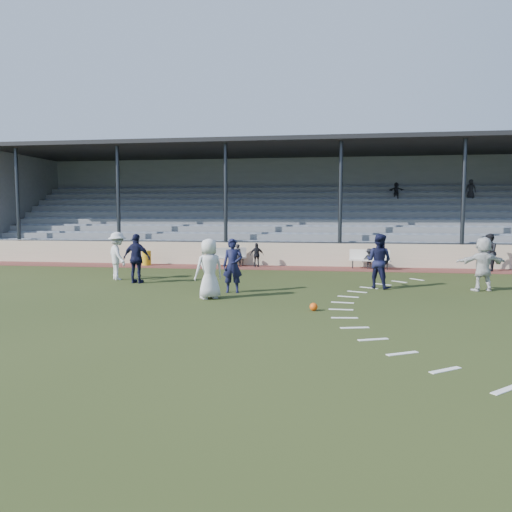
{
  "coord_description": "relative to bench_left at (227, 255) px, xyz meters",
  "views": [
    {
      "loc": [
        2.52,
        -14.37,
        2.79
      ],
      "look_at": [
        0.0,
        2.5,
        1.3
      ],
      "focal_mm": 35.0,
      "sensor_mm": 36.0,
      "label": 1
    }
  ],
  "objects": [
    {
      "name": "player_navy_mid",
      "position": [
        7.08,
        -6.54,
        0.42
      ],
      "size": [
        1.23,
        1.16,
        2.01
      ],
      "primitive_type": "imported",
      "rotation": [
        0.0,
        0.0,
        2.6
      ],
      "color": "black",
      "rests_on": "ground"
    },
    {
      "name": "penalty_arc",
      "position": [
        6.9,
        -10.9,
        -0.58
      ],
      "size": [
        3.89,
        14.63,
        0.01
      ],
      "color": "white",
      "rests_on": "ground"
    },
    {
      "name": "player_white_wing",
      "position": [
        -3.42,
        -5.76,
        0.41
      ],
      "size": [
        1.42,
        1.44,
        1.99
      ],
      "primitive_type": "imported",
      "rotation": [
        0.0,
        0.0,
        2.32
      ],
      "color": "silver",
      "rests_on": "ground"
    },
    {
      "name": "bench_right",
      "position": [
        7.23,
        -0.3,
        0.0
      ],
      "size": [
        2.03,
        1.03,
        0.95
      ],
      "rotation": [
        0.0,
        0.0,
        -0.3
      ],
      "color": "beige",
      "rests_on": "cinder_track"
    },
    {
      "name": "trash_bin",
      "position": [
        -4.27,
        -0.27,
        -0.18
      ],
      "size": [
        0.48,
        0.48,
        0.77
      ],
      "primitive_type": "cylinder",
      "color": "gold",
      "rests_on": "cinder_track"
    },
    {
      "name": "cinder_track",
      "position": [
        2.78,
        -0.4,
        -0.57
      ],
      "size": [
        34.0,
        2.0,
        0.02
      ],
      "primitive_type": "cube",
      "color": "brown",
      "rests_on": "ground"
    },
    {
      "name": "sub_left_far",
      "position": [
        1.6,
        -0.23,
        0.05
      ],
      "size": [
        0.76,
        0.43,
        1.22
      ],
      "primitive_type": "imported",
      "rotation": [
        0.0,
        0.0,
        3.34
      ],
      "color": "black",
      "rests_on": "cinder_track"
    },
    {
      "name": "bench_left",
      "position": [
        0.0,
        0.0,
        0.0
      ],
      "size": [
        2.03,
        1.01,
        0.95
      ],
      "rotation": [
        0.0,
        0.0,
        0.29
      ],
      "color": "beige",
      "rests_on": "cinder_track"
    },
    {
      "name": "sub_right",
      "position": [
        7.21,
        -0.17,
        -0.07
      ],
      "size": [
        0.65,
        0.38,
        1.0
      ],
      "primitive_type": "imported",
      "rotation": [
        0.0,
        0.0,
        3.13
      ],
      "color": "black",
      "rests_on": "cinder_track"
    },
    {
      "name": "player_white_back",
      "position": [
        10.69,
        -6.62,
        0.38
      ],
      "size": [
        1.88,
        0.95,
        1.93
      ],
      "primitive_type": "imported",
      "rotation": [
        0.0,
        0.0,
        3.36
      ],
      "color": "silver",
      "rests_on": "ground"
    },
    {
      "name": "football",
      "position": [
        4.86,
        -11.18,
        -0.47
      ],
      "size": [
        0.23,
        0.23,
        0.23
      ],
      "primitive_type": "sphere",
      "color": "#EC520D",
      "rests_on": "ground"
    },
    {
      "name": "ground",
      "position": [
        2.78,
        -10.9,
        -0.58
      ],
      "size": [
        90.0,
        90.0,
        0.0
      ],
      "primitive_type": "plane",
      "color": "#2A3415",
      "rests_on": "ground"
    },
    {
      "name": "official",
      "position": [
        12.74,
        -0.38,
        0.32
      ],
      "size": [
        0.88,
        1.01,
        1.78
      ],
      "primitive_type": "imported",
      "rotation": [
        0.0,
        0.0,
        4.44
      ],
      "color": "black",
      "rests_on": "cinder_track"
    },
    {
      "name": "player_navy_wing",
      "position": [
        -2.26,
        -6.59,
        0.4
      ],
      "size": [
        1.19,
        0.6,
        1.96
      ],
      "primitive_type": "imported",
      "rotation": [
        0.0,
        0.0,
        3.03
      ],
      "color": "black",
      "rests_on": "ground"
    },
    {
      "name": "player_navy_lead",
      "position": [
        1.95,
        -8.33,
        0.36
      ],
      "size": [
        0.72,
        0.51,
        1.89
      ],
      "primitive_type": "imported",
      "rotation": [
        0.0,
        0.0,
        0.08
      ],
      "color": "black",
      "rests_on": "ground"
    },
    {
      "name": "sub_left_near",
      "position": [
        0.62,
        -0.23,
        0.02
      ],
      "size": [
        0.48,
        0.38,
        1.16
      ],
      "primitive_type": "imported",
      "rotation": [
        0.0,
        0.0,
        2.88
      ],
      "color": "black",
      "rests_on": "cinder_track"
    },
    {
      "name": "retaining_wall",
      "position": [
        2.78,
        0.65,
        0.02
      ],
      "size": [
        34.0,
        0.18,
        1.2
      ],
      "primitive_type": "cube",
      "color": "beige",
      "rests_on": "ground"
    },
    {
      "name": "player_white_lead",
      "position": [
        1.43,
        -9.65,
        0.39
      ],
      "size": [
        1.14,
        1.08,
        1.96
      ],
      "primitive_type": "imported",
      "rotation": [
        0.0,
        0.0,
        3.8
      ],
      "color": "silver",
      "rests_on": "ground"
    },
    {
      "name": "grandstand",
      "position": [
        2.79,
        5.36,
        1.62
      ],
      "size": [
        34.6,
        9.0,
        6.61
      ],
      "color": "gray",
      "rests_on": "ground"
    }
  ]
}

